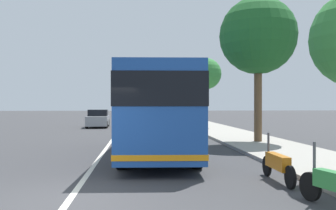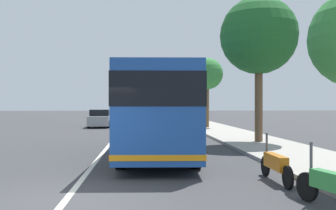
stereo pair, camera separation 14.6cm
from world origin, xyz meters
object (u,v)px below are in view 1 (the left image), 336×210
at_px(motorcycle_by_tree, 277,164).
at_px(roadside_tree_mid_block, 258,36).
at_px(car_far_distant, 98,119).
at_px(car_side_street, 142,114).
at_px(roadside_tree_far_block, 206,74).
at_px(coach_bus, 159,107).

xyz_separation_m(motorcycle_by_tree, roadside_tree_mid_block, (9.06, -2.48, 5.03)).
bearing_deg(car_far_distant, roadside_tree_mid_block, 31.54).
bearing_deg(motorcycle_by_tree, car_far_distant, 17.21).
height_order(motorcycle_by_tree, car_far_distant, car_far_distant).
height_order(car_far_distant, car_side_street, car_far_distant).
bearing_deg(roadside_tree_far_block, car_far_distant, 72.37).
xyz_separation_m(coach_bus, roadside_tree_far_block, (15.41, -4.75, 2.61)).
relative_size(car_far_distant, roadside_tree_far_block, 0.74).
relative_size(motorcycle_by_tree, car_far_distant, 0.51).
relative_size(motorcycle_by_tree, car_side_street, 0.50).
bearing_deg(motorcycle_by_tree, car_side_street, 4.77).
bearing_deg(roadside_tree_mid_block, car_side_street, 9.94).
xyz_separation_m(motorcycle_by_tree, car_side_street, (40.46, 3.02, 0.23)).
height_order(motorcycle_by_tree, car_side_street, car_side_street).
distance_m(roadside_tree_mid_block, roadside_tree_far_block, 11.85).
bearing_deg(roadside_tree_mid_block, coach_bus, 124.41).
bearing_deg(car_far_distant, coach_bus, 11.67).
bearing_deg(roadside_tree_mid_block, car_far_distant, 33.20).
height_order(coach_bus, roadside_tree_mid_block, roadside_tree_mid_block).
distance_m(motorcycle_by_tree, car_side_street, 40.57).
relative_size(coach_bus, roadside_tree_mid_block, 1.37).
relative_size(car_side_street, roadside_tree_mid_block, 0.59).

